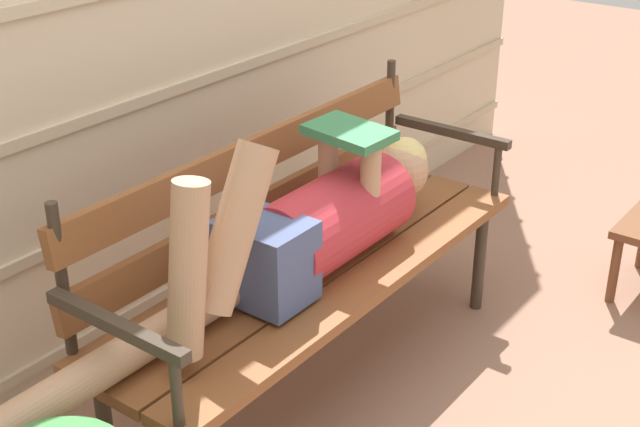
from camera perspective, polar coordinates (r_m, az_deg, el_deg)
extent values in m
plane|color=#936B56|center=(2.96, 1.83, -11.53)|extent=(12.00, 12.00, 0.00)
cube|color=#C1AD8E|center=(3.25, -8.59, -4.27)|extent=(4.91, 0.02, 0.04)
cube|color=#C1AD8E|center=(3.09, -9.02, 1.47)|extent=(4.91, 0.02, 0.04)
cube|color=#C1AD8E|center=(2.96, -9.50, 7.77)|extent=(4.91, 0.02, 0.04)
cube|color=brown|center=(2.70, 2.81, -4.70)|extent=(1.66, 0.15, 0.04)
cube|color=brown|center=(2.78, 0.00, -3.68)|extent=(1.66, 0.15, 0.04)
cube|color=brown|center=(2.87, -2.63, -2.70)|extent=(1.66, 0.15, 0.04)
cube|color=brown|center=(2.85, -3.93, 0.17)|extent=(1.60, 0.05, 0.11)
cube|color=brown|center=(2.77, -4.05, 3.86)|extent=(1.60, 0.05, 0.11)
cylinder|color=#382D23|center=(2.35, -16.19, -4.14)|extent=(0.03, 0.03, 0.44)
cylinder|color=#382D23|center=(3.38, 4.48, 6.19)|extent=(0.03, 0.03, 0.44)
cylinder|color=#382D23|center=(3.35, 10.18, -2.94)|extent=(0.04, 0.04, 0.41)
cylinder|color=#382D23|center=(2.58, -13.60, -13.05)|extent=(0.04, 0.04, 0.41)
cylinder|color=#382D23|center=(3.51, 4.65, -1.18)|extent=(0.04, 0.04, 0.41)
cube|color=#382D23|center=(2.17, -12.97, -6.99)|extent=(0.04, 0.47, 0.03)
cylinder|color=#382D23|center=(2.10, -9.18, -11.07)|extent=(0.03, 0.03, 0.20)
cube|color=#382D23|center=(3.31, 8.43, 5.20)|extent=(0.04, 0.47, 0.03)
cylinder|color=#382D23|center=(3.27, 11.25, 2.80)|extent=(0.03, 0.03, 0.20)
cylinder|color=#B72D38|center=(2.76, 0.87, -0.34)|extent=(0.54, 0.27, 0.27)
cube|color=#475684|center=(2.53, -3.53, -2.98)|extent=(0.20, 0.26, 0.24)
sphere|color=tan|center=(3.04, 5.19, 2.76)|extent=(0.19, 0.19, 0.19)
sphere|color=#E0C67A|center=(3.04, 5.41, 3.46)|extent=(0.16, 0.16, 0.16)
cylinder|color=tan|center=(2.28, -5.47, -0.90)|extent=(0.30, 0.11, 0.44)
cylinder|color=tan|center=(2.19, -8.46, -3.65)|extent=(0.16, 0.09, 0.47)
cylinder|color=tan|center=(2.31, -12.86, -9.09)|extent=(0.85, 0.10, 0.10)
cylinder|color=tan|center=(2.72, 3.24, 2.14)|extent=(0.06, 0.06, 0.25)
cylinder|color=tan|center=(2.81, 0.53, 2.93)|extent=(0.06, 0.06, 0.25)
cube|color=#337A4C|center=(2.71, 1.91, 5.21)|extent=(0.19, 0.26, 0.04)
cylinder|color=brown|center=(3.55, 18.33, -3.41)|extent=(0.04, 0.04, 0.28)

